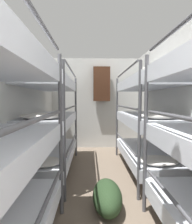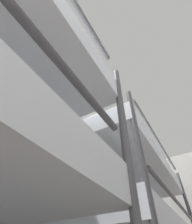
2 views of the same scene
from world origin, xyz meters
name	(u,v)px [view 2 (image 2 of 2)]	position (x,y,z in m)	size (l,w,h in m)	color
wall_left	(47,177)	(-1.21, 2.63, 1.22)	(0.06, 5.38, 2.43)	silver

